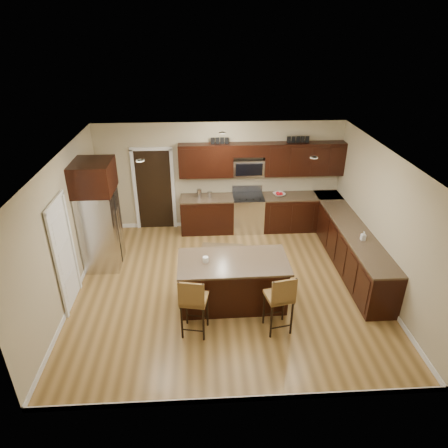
{
  "coord_description": "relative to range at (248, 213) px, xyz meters",
  "views": [
    {
      "loc": [
        -0.46,
        -6.6,
        4.81
      ],
      "look_at": [
        -0.04,
        0.4,
        1.22
      ],
      "focal_mm": 32.0,
      "sensor_mm": 36.0,
      "label": 1
    }
  ],
  "objects": [
    {
      "name": "stool_left",
      "position": [
        -1.33,
        -3.79,
        0.24
      ],
      "size": [
        0.5,
        0.5,
        1.15
      ],
      "rotation": [
        0.0,
        0.0,
        -0.19
      ],
      "color": "olive",
      "rests_on": "floor"
    },
    {
      "name": "floor_mat",
      "position": [
        -0.71,
        -1.03,
        -0.47
      ],
      "size": [
        1.08,
        0.8,
        0.01
      ],
      "primitive_type": "cube",
      "rotation": [
        0.0,
        0.0,
        -0.14
      ],
      "color": "brown",
      "rests_on": "floor"
    },
    {
      "name": "refrigerator",
      "position": [
        -3.3,
        -1.44,
        0.74
      ],
      "size": [
        0.79,
        0.92,
        2.35
      ],
      "color": "silver",
      "rests_on": "floor"
    },
    {
      "name": "upper_cabinets",
      "position": [
        0.36,
        0.13,
        1.37
      ],
      "size": [
        4.0,
        0.33,
        0.8
      ],
      "color": "black",
      "rests_on": "wall_back"
    },
    {
      "name": "canister_tall",
      "position": [
        -1.21,
        -0.0,
        0.56
      ],
      "size": [
        0.12,
        0.12,
        0.22
      ],
      "primitive_type": "cylinder",
      "color": "silver",
      "rests_on": "base_cabinets"
    },
    {
      "name": "canister_short",
      "position": [
        -0.96,
        -0.0,
        0.52
      ],
      "size": [
        0.11,
        0.11,
        0.15
      ],
      "primitive_type": "cylinder",
      "color": "silver",
      "rests_on": "base_cabinets"
    },
    {
      "name": "fruit_bowl",
      "position": [
        0.77,
        -0.0,
        0.48
      ],
      "size": [
        0.37,
        0.37,
        0.07
      ],
      "primitive_type": "imported",
      "rotation": [
        0.0,
        0.0,
        0.36
      ],
      "color": "silver",
      "rests_on": "base_cabinets"
    },
    {
      "name": "ceiling",
      "position": [
        -0.68,
        -2.45,
        2.23
      ],
      "size": [
        6.0,
        6.0,
        0.0
      ],
      "primitive_type": "plane",
      "rotation": [
        3.14,
        0.0,
        0.0
      ],
      "color": "silver",
      "rests_on": "wall_back"
    },
    {
      "name": "island",
      "position": [
        -0.61,
        -2.94,
        -0.04
      ],
      "size": [
        2.03,
        1.09,
        0.92
      ],
      "rotation": [
        0.0,
        0.0,
        0.02
      ],
      "color": "black",
      "rests_on": "floor"
    },
    {
      "name": "microwave",
      "position": [
        0.0,
        0.15,
        1.15
      ],
      "size": [
        0.76,
        0.31,
        0.4
      ],
      "primitive_type": "cube",
      "color": "silver",
      "rests_on": "upper_cabinets"
    },
    {
      "name": "base_cabinets",
      "position": [
        1.22,
        -1.01,
        -0.01
      ],
      "size": [
        4.02,
        3.96,
        0.92
      ],
      "color": "black",
      "rests_on": "floor"
    },
    {
      "name": "wall_right",
      "position": [
        2.32,
        -2.45,
        0.88
      ],
      "size": [
        0.0,
        5.5,
        5.5
      ],
      "primitive_type": "plane",
      "rotation": [
        1.57,
        0.0,
        -1.57
      ],
      "color": "tan",
      "rests_on": "floor"
    },
    {
      "name": "soap_bottle",
      "position": [
        2.02,
        -2.32,
        0.54
      ],
      "size": [
        0.08,
        0.09,
        0.19
      ],
      "primitive_type": "imported",
      "rotation": [
        0.0,
        0.0,
        0.01
      ],
      "color": "#B2B2B2",
      "rests_on": "base_cabinets"
    },
    {
      "name": "letter_decor",
      "position": [
        0.22,
        0.13,
        1.82
      ],
      "size": [
        2.2,
        0.03,
        0.15
      ],
      "primitive_type": null,
      "color": "black",
      "rests_on": "upper_cabinets"
    },
    {
      "name": "wall_back",
      "position": [
        -0.68,
        0.3,
        0.88
      ],
      "size": [
        6.0,
        0.0,
        6.0
      ],
      "primitive_type": "plane",
      "rotation": [
        1.57,
        0.0,
        0.0
      ],
      "color": "tan",
      "rests_on": "floor"
    },
    {
      "name": "doorway",
      "position": [
        -2.33,
        0.28,
        0.56
      ],
      "size": [
        0.85,
        0.03,
        2.06
      ],
      "primitive_type": "cube",
      "color": "black",
      "rests_on": "floor"
    },
    {
      "name": "island_jar",
      "position": [
        -1.11,
        -2.94,
        0.5
      ],
      "size": [
        0.1,
        0.1,
        0.1
      ],
      "primitive_type": "cylinder",
      "color": "white",
      "rests_on": "island"
    },
    {
      "name": "range",
      "position": [
        0.0,
        0.0,
        0.0
      ],
      "size": [
        0.76,
        0.64,
        1.11
      ],
      "color": "silver",
      "rests_on": "floor"
    },
    {
      "name": "pantry_door",
      "position": [
        -3.66,
        -2.75,
        0.55
      ],
      "size": [
        0.03,
        0.8,
        2.04
      ],
      "primitive_type": "cube",
      "color": "white",
      "rests_on": "floor"
    },
    {
      "name": "stool_right",
      "position": [
        0.11,
        -3.79,
        0.24
      ],
      "size": [
        0.5,
        0.5,
        1.14
      ],
      "rotation": [
        0.0,
        0.0,
        0.19
      ],
      "color": "olive",
      "rests_on": "floor"
    },
    {
      "name": "wall_left",
      "position": [
        -3.68,
        -2.45,
        0.88
      ],
      "size": [
        0.0,
        5.5,
        5.5
      ],
      "primitive_type": "plane",
      "rotation": [
        1.57,
        0.0,
        1.57
      ],
      "color": "tan",
      "rests_on": "floor"
    },
    {
      "name": "floor",
      "position": [
        -0.68,
        -2.45,
        -0.47
      ],
      "size": [
        6.0,
        6.0,
        0.0
      ],
      "primitive_type": "plane",
      "color": "olive",
      "rests_on": "ground"
    }
  ]
}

